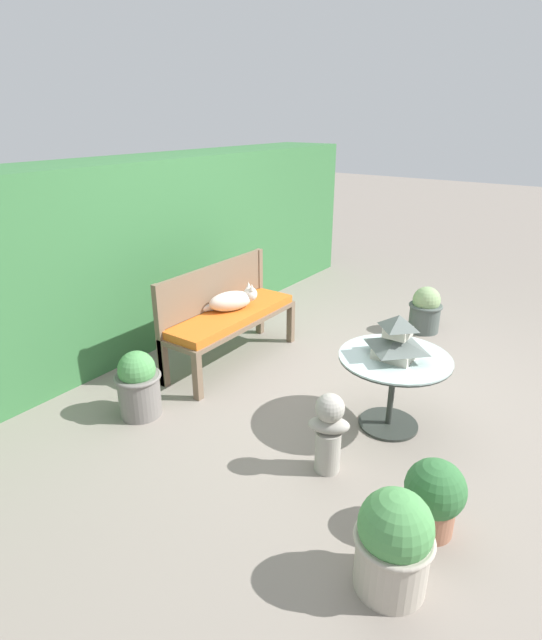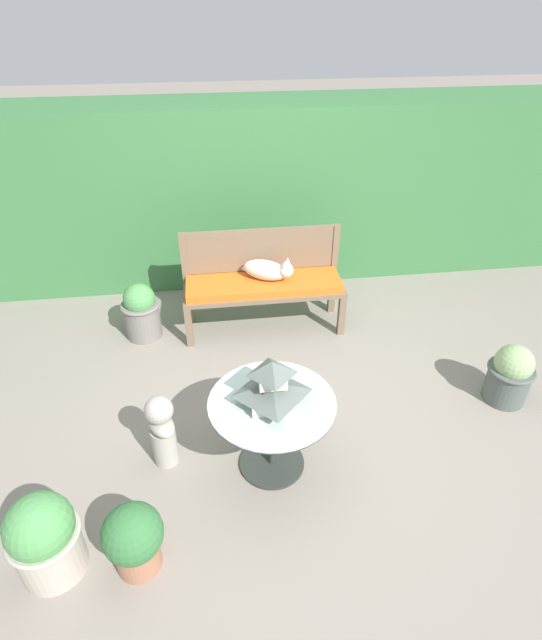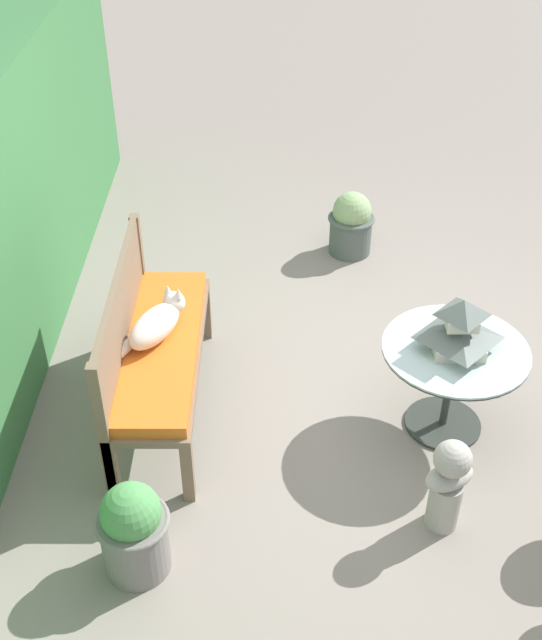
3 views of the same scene
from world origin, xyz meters
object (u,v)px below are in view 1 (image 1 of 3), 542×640
Objects in this scene: patio_table at (394,372)px; garden_bust at (329,430)px; potted_plant_path_edge at (434,496)px; cat at (233,300)px; potted_plant_table_near at (138,384)px; pagoda_birdhouse at (397,339)px; garden_bench at (232,319)px; potted_plant_bench_left at (394,542)px; potted_plant_table_far at (425,310)px.

garden_bust is at bearing 169.68° from patio_table.
potted_plant_path_edge is at bearing -36.22° from garden_bust.
potted_plant_table_near is (-1.13, -0.00, -0.33)m from cat.
cat is 1.63m from pagoda_birdhouse.
potted_plant_table_near is at bearing 178.99° from garden_bench.
pagoda_birdhouse is at bearing 23.08° from potted_plant_bench_left.
garden_bench is 2.56× the size of garden_bust.
patio_table is 1.40m from potted_plant_bench_left.
patio_table is 1.91m from potted_plant_table_far.
cat reaches higher than potted_plant_bench_left.
garden_bench is 1.80× the size of patio_table.
cat is 2.62m from potted_plant_bench_left.
pagoda_birdhouse is 0.64× the size of garden_bust.
cat reaches higher than garden_bust.
potted_plant_table_far is (1.72, -1.20, -0.18)m from garden_bench.
patio_table is 0.73m from garden_bust.
garden_bust is at bearing 169.68° from pagoda_birdhouse.
potted_plant_table_far is at bearing -23.43° from potted_plant_table_near.
cat is 0.87× the size of potted_plant_table_near.
pagoda_birdhouse is 1.11m from potted_plant_path_edge.
potted_plant_table_near is 3.07m from potted_plant_table_far.
patio_table reaches higher than potted_plant_path_edge.
pagoda_birdhouse reaches higher than potted_plant_path_edge.
potted_plant_bench_left reaches higher than potted_plant_path_edge.
patio_table is 1.43× the size of potted_plant_bench_left.
potted_plant_table_near is 1.17× the size of potted_plant_path_edge.
garden_bust is 1.01× the size of potted_plant_bench_left.
potted_plant_table_far is at bearing -7.70° from cat.
patio_table is at bearing 0.00° from pagoda_birdhouse.
potted_plant_table_near is 2.21m from potted_plant_path_edge.
cat reaches higher than potted_plant_table_near.
pagoda_birdhouse is 0.79× the size of potted_plant_path_edge.
pagoda_birdhouse is at bearing 35.73° from potted_plant_path_edge.
potted_plant_table_far is 3.28m from potted_plant_bench_left.
garden_bust is (-0.70, 0.13, -0.15)m from patio_table.
cat is 0.83× the size of potted_plant_bench_left.
pagoda_birdhouse is at bearing 180.00° from patio_table.
garden_bench is at bearing 123.59° from garden_bust.
garden_bust is at bearing -174.02° from potted_plant_table_far.
potted_plant_bench_left is at bearing -123.58° from garden_bench.
garden_bench is 3.99× the size of pagoda_birdhouse.
cat reaches higher than potted_plant_table_far.
garden_bust reaches higher than potted_plant_path_edge.
garden_bench is 3.17× the size of potted_plant_path_edge.
garden_bench is 2.58× the size of potted_plant_bench_left.
potted_plant_bench_left is (-1.28, -0.54, -0.17)m from patio_table.
potted_plant_table_far is 2.86m from potted_plant_path_edge.
potted_plant_table_near is 0.95× the size of potted_plant_bench_left.
garden_bench is 1.70m from garden_bust.
patio_table is 1.42× the size of garden_bust.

